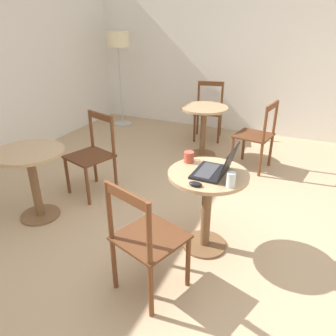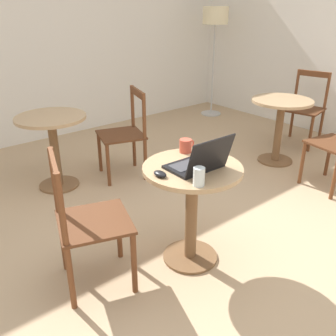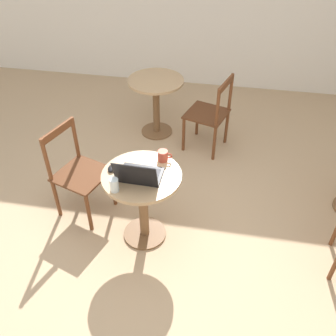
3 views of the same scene
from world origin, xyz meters
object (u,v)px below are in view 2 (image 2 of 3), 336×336
at_px(cafe_table_far, 53,136).
at_px(chair_mid_right, 305,109).
at_px(drinking_glass, 199,177).
at_px(floor_lamp, 215,22).
at_px(mouse, 160,174).
at_px(laptop, 199,162).
at_px(mug, 186,146).
at_px(cafe_table_near, 192,193).
at_px(chair_near_left, 87,223).
at_px(cafe_table_mid, 280,117).
at_px(chair_far_right, 125,134).

distance_m(cafe_table_far, chair_mid_right, 3.05).
height_order(chair_mid_right, drinking_glass, chair_mid_right).
distance_m(floor_lamp, mouse, 3.96).
distance_m(chair_mid_right, mouse, 3.07).
height_order(laptop, drinking_glass, laptop).
xyz_separation_m(floor_lamp, mouse, (-3.01, -2.48, -0.65)).
height_order(floor_lamp, drinking_glass, floor_lamp).
height_order(cafe_table_far, mouse, mouse).
xyz_separation_m(laptop, mug, (0.14, 0.27, -0.00)).
bearing_deg(mug, cafe_table_near, -121.95).
height_order(cafe_table_far, chair_mid_right, chair_mid_right).
bearing_deg(floor_lamp, cafe_table_near, -137.89).
bearing_deg(cafe_table_near, drinking_glass, -125.67).
bearing_deg(floor_lamp, mug, -139.04).
bearing_deg(drinking_glass, chair_mid_right, 20.21).
bearing_deg(cafe_table_far, mouse, -90.76).
distance_m(cafe_table_far, chair_near_left, 1.51).
xyz_separation_m(cafe_table_far, drinking_glass, (0.07, -1.88, 0.25)).
relative_size(cafe_table_mid, drinking_glass, 6.42).
bearing_deg(floor_lamp, mouse, -140.57).
height_order(chair_mid_right, chair_far_right, same).
bearing_deg(cafe_table_near, mouse, 175.48).
bearing_deg(chair_near_left, chair_mid_right, 10.28).
relative_size(laptop, drinking_glass, 3.12).
distance_m(cafe_table_near, cafe_table_far, 1.68).
xyz_separation_m(cafe_table_mid, drinking_glass, (-2.10, -0.89, 0.25)).
bearing_deg(mouse, cafe_table_mid, 16.61).
bearing_deg(mouse, mug, 26.96).
bearing_deg(cafe_table_far, floor_lamp, 15.54).
distance_m(floor_lamp, mug, 3.54).
xyz_separation_m(chair_near_left, mouse, (0.41, -0.21, 0.28)).
bearing_deg(mug, cafe_table_mid, 14.22).
height_order(cafe_table_mid, floor_lamp, floor_lamp).
height_order(cafe_table_far, drinking_glass, drinking_glass).
bearing_deg(laptop, chair_mid_right, 18.27).
height_order(cafe_table_near, floor_lamp, floor_lamp).
distance_m(chair_far_right, mug, 1.31).
distance_m(cafe_table_near, chair_mid_right, 2.83).
distance_m(cafe_table_near, mouse, 0.33).
relative_size(mug, drinking_glass, 1.11).
bearing_deg(cafe_table_mid, cafe_table_near, -160.87).
bearing_deg(cafe_table_mid, drinking_glass, -157.01).
relative_size(mouse, drinking_glass, 0.90).
bearing_deg(cafe_table_mid, mug, -165.78).
bearing_deg(chair_far_right, mug, -103.65).
distance_m(chair_near_left, mouse, 0.54).
xyz_separation_m(cafe_table_near, mug, (0.13, 0.22, 0.24)).
bearing_deg(chair_mid_right, mouse, -164.56).
relative_size(chair_near_left, laptop, 2.57).
bearing_deg(cafe_table_mid, chair_far_right, 152.69).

